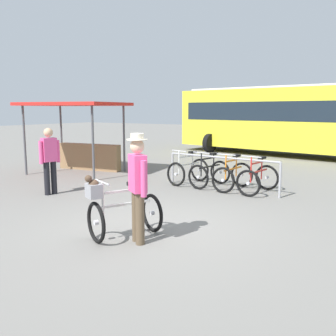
{
  "coord_description": "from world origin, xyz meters",
  "views": [
    {
      "loc": [
        3.64,
        -5.35,
        2.09
      ],
      "look_at": [
        -0.07,
        0.56,
        1.0
      ],
      "focal_mm": 40.44,
      "sensor_mm": 36.0,
      "label": 1
    }
  ],
  "objects_px": {
    "featured_bicycle": "(118,209)",
    "person_with_featured_bike": "(138,184)",
    "market_stall": "(82,130)",
    "pedestrian_with_backpack": "(49,157)",
    "bus_distant": "(285,117)",
    "racked_bike_red": "(258,179)",
    "racked_bike_white": "(188,171)",
    "racked_bike_black": "(210,173)",
    "racked_bike_orange": "(233,176)"
  },
  "relations": [
    {
      "from": "racked_bike_black",
      "to": "bus_distant",
      "type": "relative_size",
      "value": 0.12
    },
    {
      "from": "racked_bike_orange",
      "to": "featured_bicycle",
      "type": "bearing_deg",
      "value": -91.37
    },
    {
      "from": "racked_bike_red",
      "to": "pedestrian_with_backpack",
      "type": "height_order",
      "value": "pedestrian_with_backpack"
    },
    {
      "from": "racked_bike_black",
      "to": "racked_bike_orange",
      "type": "bearing_deg",
      "value": -4.84
    },
    {
      "from": "racked_bike_white",
      "to": "bus_distant",
      "type": "distance_m",
      "value": 8.34
    },
    {
      "from": "market_stall",
      "to": "racked_bike_white",
      "type": "bearing_deg",
      "value": 0.85
    },
    {
      "from": "racked_bike_white",
      "to": "racked_bike_red",
      "type": "bearing_deg",
      "value": -4.84
    },
    {
      "from": "bus_distant",
      "to": "racked_bike_red",
      "type": "bearing_deg",
      "value": -78.84
    },
    {
      "from": "bus_distant",
      "to": "market_stall",
      "type": "distance_m",
      "value": 9.42
    },
    {
      "from": "racked_bike_white",
      "to": "racked_bike_black",
      "type": "xyz_separation_m",
      "value": [
        0.7,
        -0.06,
        0.0
      ]
    },
    {
      "from": "featured_bicycle",
      "to": "market_stall",
      "type": "relative_size",
      "value": 0.37
    },
    {
      "from": "featured_bicycle",
      "to": "person_with_featured_bike",
      "type": "relative_size",
      "value": 0.73
    },
    {
      "from": "racked_bike_white",
      "to": "racked_bike_red",
      "type": "xyz_separation_m",
      "value": [
        2.09,
        -0.18,
        0.0
      ]
    },
    {
      "from": "featured_bicycle",
      "to": "market_stall",
      "type": "height_order",
      "value": "market_stall"
    },
    {
      "from": "racked_bike_orange",
      "to": "racked_bike_red",
      "type": "bearing_deg",
      "value": -4.84
    },
    {
      "from": "person_with_featured_bike",
      "to": "pedestrian_with_backpack",
      "type": "bearing_deg",
      "value": 157.53
    },
    {
      "from": "racked_bike_white",
      "to": "market_stall",
      "type": "height_order",
      "value": "market_stall"
    },
    {
      "from": "featured_bicycle",
      "to": "pedestrian_with_backpack",
      "type": "relative_size",
      "value": 0.77
    },
    {
      "from": "racked_bike_orange",
      "to": "bus_distant",
      "type": "bearing_deg",
      "value": 96.56
    },
    {
      "from": "featured_bicycle",
      "to": "pedestrian_with_backpack",
      "type": "height_order",
      "value": "pedestrian_with_backpack"
    },
    {
      "from": "bus_distant",
      "to": "market_stall",
      "type": "bearing_deg",
      "value": -118.45
    },
    {
      "from": "racked_bike_red",
      "to": "market_stall",
      "type": "height_order",
      "value": "market_stall"
    },
    {
      "from": "racked_bike_black",
      "to": "market_stall",
      "type": "xyz_separation_m",
      "value": [
        -4.74,
        -0.0,
        1.03
      ]
    },
    {
      "from": "racked_bike_white",
      "to": "featured_bicycle",
      "type": "relative_size",
      "value": 0.97
    },
    {
      "from": "bus_distant",
      "to": "pedestrian_with_backpack",
      "type": "bearing_deg",
      "value": -103.31
    },
    {
      "from": "pedestrian_with_backpack",
      "to": "market_stall",
      "type": "xyz_separation_m",
      "value": [
        -1.83,
        2.95,
        0.46
      ]
    },
    {
      "from": "featured_bicycle",
      "to": "racked_bike_white",
      "type": "bearing_deg",
      "value": 105.51
    },
    {
      "from": "racked_bike_white",
      "to": "pedestrian_with_backpack",
      "type": "xyz_separation_m",
      "value": [
        -2.22,
        -3.02,
        0.57
      ]
    },
    {
      "from": "racked_bike_red",
      "to": "bus_distant",
      "type": "relative_size",
      "value": 0.12
    },
    {
      "from": "person_with_featured_bike",
      "to": "bus_distant",
      "type": "relative_size",
      "value": 0.17
    },
    {
      "from": "featured_bicycle",
      "to": "bus_distant",
      "type": "distance_m",
      "value": 12.94
    },
    {
      "from": "racked_bike_red",
      "to": "racked_bike_orange",
      "type": "bearing_deg",
      "value": 175.16
    },
    {
      "from": "racked_bike_white",
      "to": "racked_bike_orange",
      "type": "xyz_separation_m",
      "value": [
        1.4,
        -0.12,
        0.0
      ]
    },
    {
      "from": "racked_bike_orange",
      "to": "market_stall",
      "type": "height_order",
      "value": "market_stall"
    },
    {
      "from": "racked_bike_orange",
      "to": "racked_bike_white",
      "type": "bearing_deg",
      "value": 175.16
    },
    {
      "from": "racked_bike_red",
      "to": "person_with_featured_bike",
      "type": "distance_m",
      "value": 4.51
    },
    {
      "from": "racked_bike_black",
      "to": "featured_bicycle",
      "type": "relative_size",
      "value": 0.94
    },
    {
      "from": "racked_bike_orange",
      "to": "featured_bicycle",
      "type": "distance_m",
      "value": 4.52
    },
    {
      "from": "racked_bike_orange",
      "to": "bus_distant",
      "type": "height_order",
      "value": "bus_distant"
    },
    {
      "from": "racked_bike_black",
      "to": "market_stall",
      "type": "relative_size",
      "value": 0.35
    },
    {
      "from": "bus_distant",
      "to": "racked_bike_black",
      "type": "bearing_deg",
      "value": -88.19
    },
    {
      "from": "racked_bike_white",
      "to": "racked_bike_black",
      "type": "relative_size",
      "value": 1.03
    },
    {
      "from": "racked_bike_orange",
      "to": "market_stall",
      "type": "distance_m",
      "value": 5.54
    },
    {
      "from": "racked_bike_black",
      "to": "bus_distant",
      "type": "xyz_separation_m",
      "value": [
        -0.26,
        8.27,
        1.37
      ]
    },
    {
      "from": "racked_bike_black",
      "to": "market_stall",
      "type": "distance_m",
      "value": 4.85
    },
    {
      "from": "featured_bicycle",
      "to": "person_with_featured_bike",
      "type": "xyz_separation_m",
      "value": [
        0.39,
        0.01,
        0.46
      ]
    },
    {
      "from": "racked_bike_white",
      "to": "person_with_featured_bike",
      "type": "bearing_deg",
      "value": -70.06
    },
    {
      "from": "pedestrian_with_backpack",
      "to": "bus_distant",
      "type": "distance_m",
      "value": 11.57
    },
    {
      "from": "racked_bike_orange",
      "to": "person_with_featured_bike",
      "type": "distance_m",
      "value": 4.56
    },
    {
      "from": "pedestrian_with_backpack",
      "to": "person_with_featured_bike",
      "type": "bearing_deg",
      "value": -22.47
    }
  ]
}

